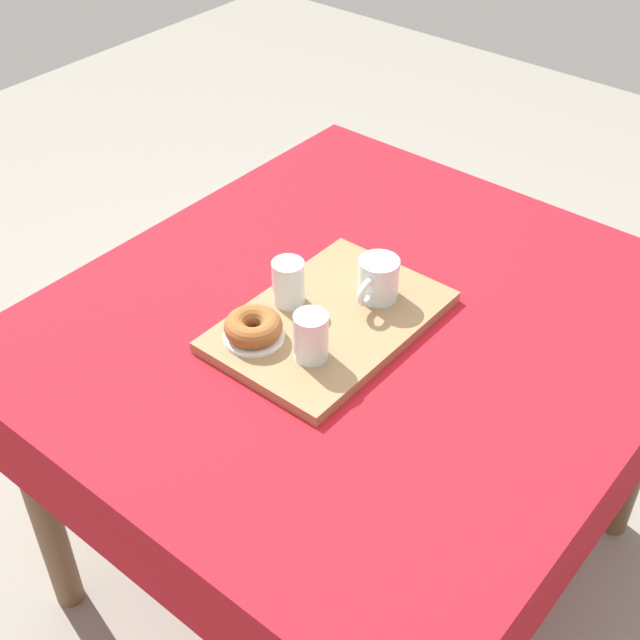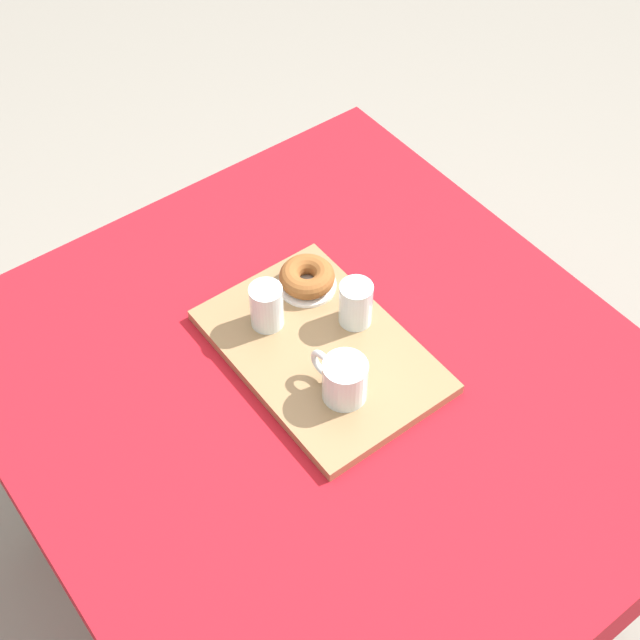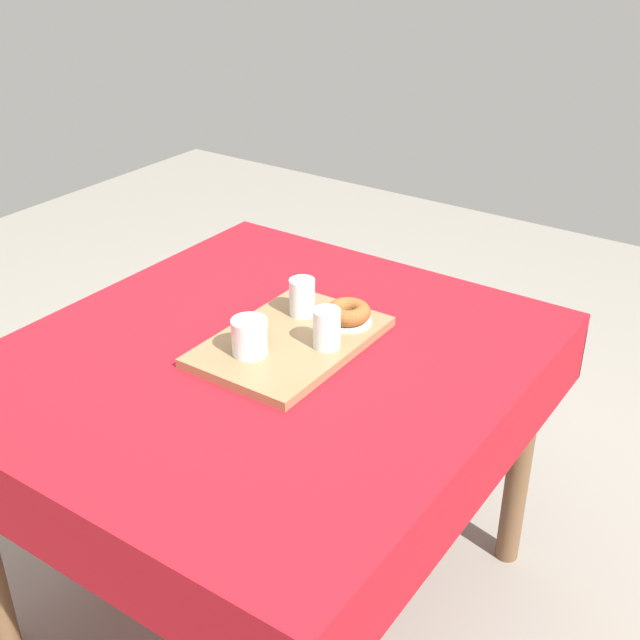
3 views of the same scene
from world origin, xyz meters
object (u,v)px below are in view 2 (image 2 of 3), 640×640
object	(u,v)px
water_glass_near	(356,305)
donut_plate_left	(307,285)
tea_mug_left	(342,382)
water_glass_far	(267,308)
serving_tray	(321,351)
dining_table	(327,412)
sugar_donut_left	(307,277)

from	to	relation	value
water_glass_near	donut_plate_left	world-z (taller)	water_glass_near
tea_mug_left	water_glass_far	distance (m)	0.21
water_glass_near	donut_plate_left	distance (m)	0.13
water_glass_near	serving_tray	bearing A→B (deg)	-81.01
dining_table	water_glass_near	bearing A→B (deg)	120.70
dining_table	sugar_donut_left	xyz separation A→B (m)	(-0.19, 0.10, 0.14)
donut_plate_left	sugar_donut_left	bearing A→B (deg)	0.00
tea_mug_left	water_glass_far	xyz separation A→B (m)	(-0.21, -0.01, 0.00)
dining_table	sugar_donut_left	distance (m)	0.26
sugar_donut_left	donut_plate_left	bearing A→B (deg)	0.00
tea_mug_left	water_glass_near	xyz separation A→B (m)	(-0.12, 0.12, 0.00)
water_glass_far	water_glass_near	bearing A→B (deg)	55.08
serving_tray	donut_plate_left	size ratio (longest dim) A/B	3.91
sugar_donut_left	water_glass_far	bearing A→B (deg)	-75.95
dining_table	serving_tray	xyz separation A→B (m)	(-0.06, 0.03, 0.10)
serving_tray	sugar_donut_left	xyz separation A→B (m)	(-0.13, 0.07, 0.04)
dining_table	water_glass_far	bearing A→B (deg)	-175.60
dining_table	water_glass_near	distance (m)	0.21
water_glass_near	dining_table	bearing A→B (deg)	-59.30
water_glass_far	sugar_donut_left	bearing A→B (deg)	104.05
tea_mug_left	donut_plate_left	distance (m)	0.26
tea_mug_left	donut_plate_left	size ratio (longest dim) A/B	1.06
serving_tray	water_glass_far	bearing A→B (deg)	-157.96
dining_table	sugar_donut_left	world-z (taller)	sugar_donut_left
serving_tray	sugar_donut_left	world-z (taller)	sugar_donut_left
tea_mug_left	dining_table	bearing A→B (deg)	174.44
serving_tray	water_glass_near	bearing A→B (deg)	98.99
water_glass_far	sugar_donut_left	world-z (taller)	water_glass_far
water_glass_near	water_glass_far	world-z (taller)	same
dining_table	sugar_donut_left	size ratio (longest dim) A/B	11.24
dining_table	donut_plate_left	bearing A→B (deg)	152.72
dining_table	donut_plate_left	world-z (taller)	donut_plate_left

